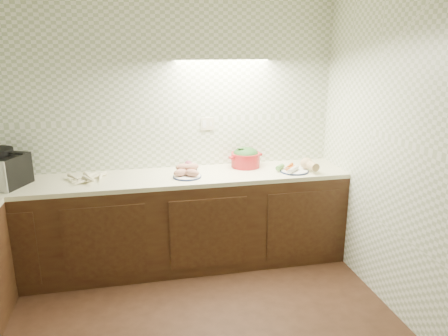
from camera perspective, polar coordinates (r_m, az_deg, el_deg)
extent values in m
cube|color=#A5B38E|center=(4.21, -9.59, 5.13)|extent=(3.60, 0.05, 2.60)
cube|color=#A5B38E|center=(3.16, 26.51, -0.05)|extent=(0.05, 3.60, 2.60)
cube|color=beige|center=(4.28, -2.20, 5.79)|extent=(0.13, 0.01, 0.12)
cube|color=black|center=(4.20, -8.85, -7.30)|extent=(3.60, 0.60, 0.86)
cube|color=beige|center=(4.05, -9.12, -1.44)|extent=(3.60, 0.60, 0.04)
cone|color=#F4E9C2|center=(4.00, -18.25, -1.66)|extent=(0.07, 0.21, 0.04)
cone|color=#F4E9C2|center=(4.03, -18.05, -1.50)|extent=(0.06, 0.19, 0.04)
cone|color=#F4E9C2|center=(4.08, -16.52, -1.19)|extent=(0.13, 0.17, 0.04)
cone|color=#F4E9C2|center=(3.98, -16.21, -1.57)|extent=(0.12, 0.18, 0.04)
cone|color=#F4E9C2|center=(4.11, -18.08, -1.20)|extent=(0.17, 0.16, 0.04)
cone|color=#F4E9C2|center=(4.06, -16.65, -1.26)|extent=(0.17, 0.17, 0.04)
cone|color=#F4E9C2|center=(4.07, -18.16, -1.34)|extent=(0.07, 0.21, 0.04)
cone|color=#F4E9C2|center=(4.01, -17.36, -1.15)|extent=(0.08, 0.20, 0.04)
cone|color=#F4E9C2|center=(3.96, -16.18, -1.38)|extent=(0.06, 0.19, 0.04)
cone|color=#F4E9C2|center=(4.00, -16.47, -1.22)|extent=(0.07, 0.16, 0.04)
cone|color=#F4E9C2|center=(4.07, -16.20, -0.80)|extent=(0.15, 0.18, 0.05)
cylinder|color=#131E45|center=(4.00, -4.82, -1.12)|extent=(0.26, 0.26, 0.01)
cylinder|color=white|center=(4.00, -4.82, -1.09)|extent=(0.25, 0.25, 0.02)
ellipsoid|color=#B2785E|center=(3.97, -5.66, -0.59)|extent=(0.16, 0.11, 0.07)
ellipsoid|color=#B2785E|center=(3.95, -4.21, -0.64)|extent=(0.16, 0.11, 0.07)
ellipsoid|color=#B2785E|center=(4.03, -4.77, -0.33)|extent=(0.16, 0.11, 0.07)
ellipsoid|color=#B2785E|center=(4.00, -5.34, 0.11)|extent=(0.16, 0.11, 0.07)
ellipsoid|color=#B2785E|center=(4.00, -4.27, 0.14)|extent=(0.16, 0.11, 0.07)
cylinder|color=black|center=(4.18, -4.48, -0.07)|extent=(0.14, 0.14, 0.05)
sphere|color=maroon|center=(4.16, -4.68, 0.48)|extent=(0.07, 0.07, 0.07)
sphere|color=beige|center=(4.18, -4.13, 0.42)|extent=(0.04, 0.04, 0.04)
cylinder|color=#A81A1E|center=(4.30, 2.84, 1.08)|extent=(0.35, 0.35, 0.14)
cube|color=#A81A1E|center=(4.22, 1.01, 1.34)|extent=(0.05, 0.07, 0.02)
cube|color=#A81A1E|center=(4.37, 4.62, 1.83)|extent=(0.05, 0.07, 0.02)
ellipsoid|color=#2B5B24|center=(4.29, 2.85, 1.81)|extent=(0.25, 0.25, 0.14)
cylinder|color=#131E45|center=(4.20, 9.16, -0.40)|extent=(0.27, 0.27, 0.01)
cylinder|color=white|center=(4.20, 9.16, -0.37)|extent=(0.26, 0.26, 0.02)
cone|color=orange|center=(4.21, 8.54, 0.02)|extent=(0.15, 0.11, 0.03)
cone|color=orange|center=(4.21, 8.63, 0.00)|extent=(0.15, 0.11, 0.03)
cone|color=orange|center=(4.19, 8.51, -0.05)|extent=(0.13, 0.14, 0.03)
cone|color=orange|center=(4.18, 8.58, 0.18)|extent=(0.15, 0.10, 0.03)
cylinder|color=silver|center=(4.14, 9.01, -0.19)|extent=(0.15, 0.16, 0.04)
cylinder|color=#3B8135|center=(4.20, 7.33, 0.10)|extent=(0.11, 0.11, 0.05)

